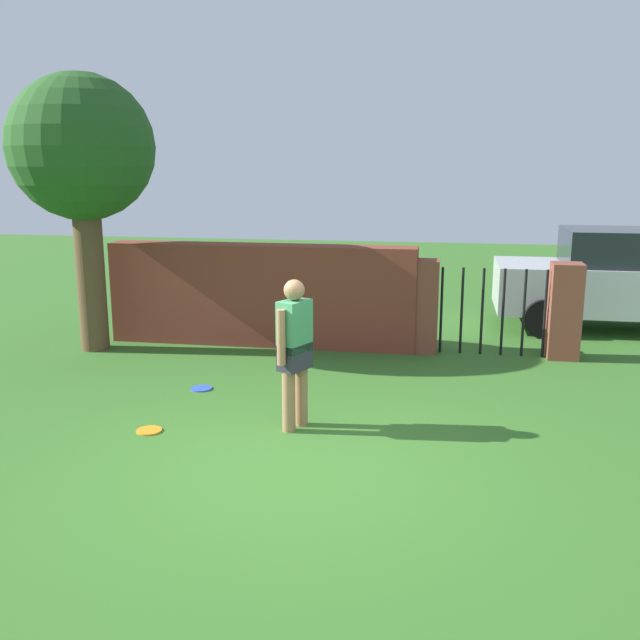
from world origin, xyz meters
name	(u,v)px	position (x,y,z in m)	size (l,w,h in m)	color
ground_plane	(295,469)	(0.00, 0.00, 0.00)	(40.00, 40.00, 0.00)	#336623
brick_wall	(261,295)	(-1.50, 4.49, 0.79)	(4.81, 0.50, 1.58)	brown
tree	(82,153)	(-3.95, 3.74, 2.95)	(2.12, 2.12, 4.08)	brown
person	(295,347)	(-0.22, 1.03, 0.90)	(0.35, 0.50, 1.62)	#9E704C
fence_gate	(493,309)	(2.02, 4.49, 0.70)	(2.47, 0.44, 1.40)	brown
car	(623,280)	(4.29, 6.56, 0.86)	(4.20, 1.92, 1.72)	#B7B7BC
frisbee_orange	(149,431)	(-1.73, 0.65, 0.01)	(0.27, 0.27, 0.02)	orange
frisbee_blue	(201,388)	(-1.67, 2.12, 0.01)	(0.27, 0.27, 0.02)	blue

